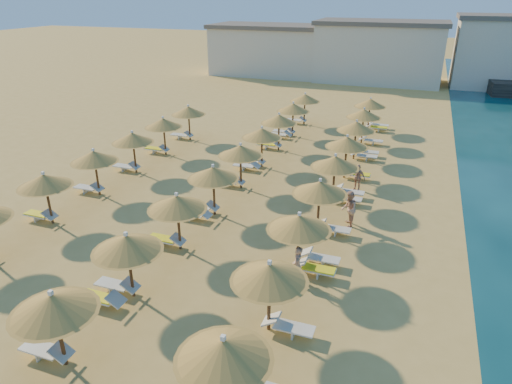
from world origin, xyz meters
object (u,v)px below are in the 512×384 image
at_px(beachgoer_a, 297,265).
at_px(beachgoer_c, 357,177).
at_px(parasol_row_east, 320,189).
at_px(beachgoer_b, 349,209).
at_px(parasol_row_west, 213,174).

relative_size(beachgoer_a, beachgoer_c, 1.01).
height_order(parasol_row_east, beachgoer_a, parasol_row_east).
xyz_separation_m(beachgoer_a, beachgoer_b, (1.09, 5.49, 0.11)).
distance_m(parasol_row_east, parasol_row_west, 5.43).
relative_size(parasol_row_east, beachgoer_c, 24.74).
xyz_separation_m(parasol_row_west, beachgoer_c, (6.44, 5.65, -1.46)).
relative_size(parasol_row_east, beachgoer_b, 21.51).
xyz_separation_m(parasol_row_west, beachgoer_b, (6.70, 1.08, -1.34)).
distance_m(parasol_row_east, beachgoer_a, 4.65).
bearing_deg(parasol_row_east, parasol_row_west, 180.00).
bearing_deg(beachgoer_a, parasol_row_west, -129.77).
relative_size(parasol_row_west, beachgoer_b, 21.51).
height_order(parasol_row_east, beachgoer_b, parasol_row_east).
distance_m(beachgoer_a, beachgoer_c, 10.10).
xyz_separation_m(beachgoer_c, beachgoer_b, (0.26, -4.58, 0.12)).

